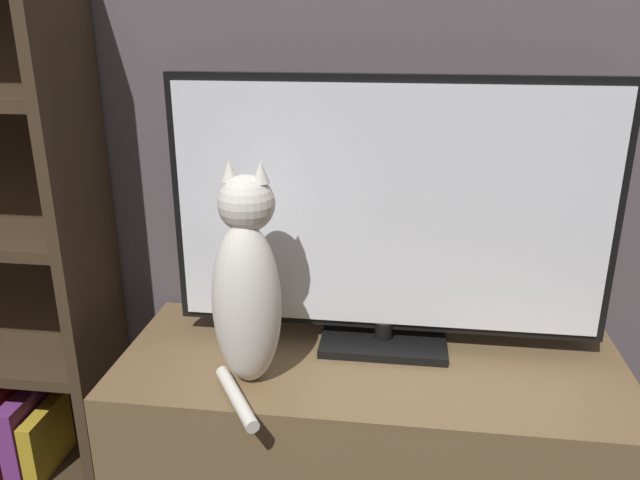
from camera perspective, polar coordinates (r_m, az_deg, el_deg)
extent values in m
cube|color=brown|center=(1.62, 4.40, -18.52)|extent=(1.17, 0.48, 0.50)
cube|color=black|center=(1.55, 5.82, -9.14)|extent=(0.30, 0.18, 0.02)
cylinder|color=black|center=(1.53, 5.86, -8.12)|extent=(0.04, 0.04, 0.04)
cube|color=black|center=(1.43, 6.29, 2.83)|extent=(1.01, 0.02, 0.60)
cube|color=white|center=(1.41, 6.27, 2.67)|extent=(0.97, 0.01, 0.56)
ellipsoid|color=silver|center=(1.33, -6.71, -5.87)|extent=(0.15, 0.14, 0.36)
ellipsoid|color=black|center=(1.38, -6.10, -5.71)|extent=(0.08, 0.05, 0.20)
sphere|color=silver|center=(1.28, -6.75, 3.33)|extent=(0.12, 0.12, 0.12)
cone|color=silver|center=(1.27, -8.29, 6.30)|extent=(0.04, 0.04, 0.04)
cone|color=silver|center=(1.25, -5.43, 6.21)|extent=(0.04, 0.04, 0.04)
cylinder|color=silver|center=(1.33, -7.65, -14.09)|extent=(0.14, 0.20, 0.03)
cube|color=#3D2D1E|center=(1.68, -20.67, -0.17)|extent=(0.03, 0.28, 1.44)
cube|color=#3D2D1E|center=(2.18, -26.97, -17.41)|extent=(0.67, 0.25, 0.03)
cube|color=maroon|center=(2.05, -26.83, -15.01)|extent=(0.04, 0.19, 0.25)
cube|color=#6B2D75|center=(2.03, -25.07, -15.40)|extent=(0.05, 0.21, 0.23)
cube|color=#B79323|center=(2.01, -23.66, -16.23)|extent=(0.04, 0.20, 0.19)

